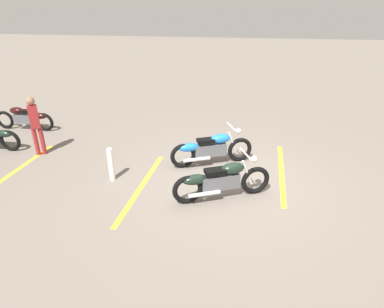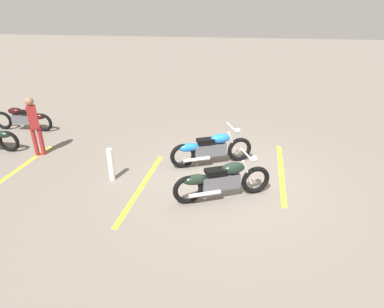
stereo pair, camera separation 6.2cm
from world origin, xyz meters
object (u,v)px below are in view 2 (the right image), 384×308
(motorcycle_dark_foreground, at_px, (220,180))
(bollard_post, at_px, (111,165))
(motorcycle_row_far_left, at_px, (24,118))
(bystander_near_row, at_px, (34,124))
(motorcycle_bright_foreground, at_px, (210,148))

(motorcycle_dark_foreground, bearing_deg, bollard_post, 147.41)
(motorcycle_row_far_left, bearing_deg, bollard_post, 145.68)
(motorcycle_row_far_left, height_order, bystander_near_row, bystander_near_row)
(motorcycle_bright_foreground, xyz_separation_m, bystander_near_row, (4.77, 0.04, 0.47))
(motorcycle_row_far_left, xyz_separation_m, bollard_post, (-3.98, 2.77, -0.01))
(bystander_near_row, relative_size, bollard_post, 2.01)
(motorcycle_dark_foreground, relative_size, bystander_near_row, 1.26)
(motorcycle_dark_foreground, height_order, motorcycle_row_far_left, motorcycle_dark_foreground)
(motorcycle_row_far_left, xyz_separation_m, bystander_near_row, (-1.49, 1.69, 0.51))
(motorcycle_row_far_left, relative_size, bystander_near_row, 1.23)
(motorcycle_bright_foreground, bearing_deg, bystander_near_row, 158.43)
(motorcycle_row_far_left, bearing_deg, motorcycle_bright_foreground, 165.78)
(motorcycle_bright_foreground, relative_size, bollard_post, 2.55)
(motorcycle_dark_foreground, height_order, bystander_near_row, bystander_near_row)
(motorcycle_dark_foreground, xyz_separation_m, motorcycle_row_far_left, (6.62, -3.24, -0.04))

